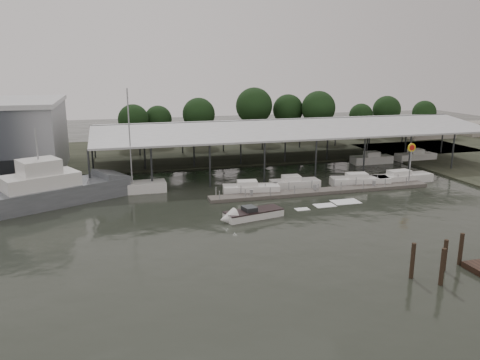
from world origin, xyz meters
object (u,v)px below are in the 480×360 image
object	(u,v)px
shell_fuel_sign	(411,156)
speedboat_underway	(249,215)
grey_trawler	(52,190)
white_sailboat	(127,187)

from	to	relation	value
shell_fuel_sign	speedboat_underway	world-z (taller)	shell_fuel_sign
shell_fuel_sign	grey_trawler	distance (m)	43.23
grey_trawler	speedboat_underway	bearing A→B (deg)	-55.05
shell_fuel_sign	speedboat_underway	xyz separation A→B (m)	(-23.41, -7.04, -3.53)
white_sailboat	speedboat_underway	xyz separation A→B (m)	(11.35, -13.43, -0.26)
shell_fuel_sign	speedboat_underway	distance (m)	24.70
white_sailboat	speedboat_underway	size ratio (longest dim) A/B	0.72
white_sailboat	speedboat_underway	distance (m)	17.59
grey_trawler	speedboat_underway	world-z (taller)	grey_trawler
grey_trawler	white_sailboat	bearing A→B (deg)	-8.54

